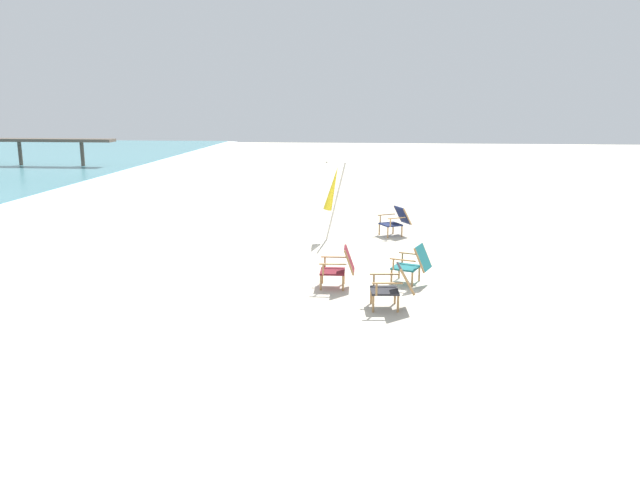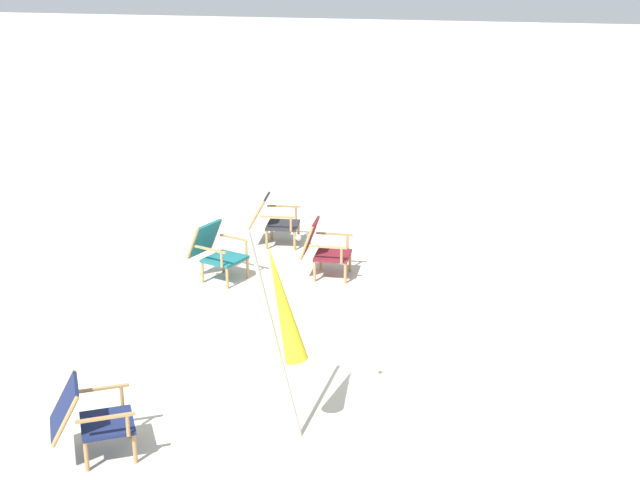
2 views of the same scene
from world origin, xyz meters
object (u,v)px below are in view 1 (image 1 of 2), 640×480
Objects in this scene: beach_chair_front_right at (414,263)px; beach_chair_back_left at (340,266)px; beach_chair_back_right at (396,220)px; beach_chair_mid_center at (394,285)px; umbrella_furled_yellow at (333,189)px.

beach_chair_back_left is (-0.38, 1.45, 0.00)m from beach_chair_front_right.
beach_chair_back_right is 1.17× the size of beach_chair_mid_center.
beach_chair_back_left is (1.16, 1.03, 0.01)m from beach_chair_mid_center.
beach_chair_back_right is 5.08m from beach_chair_back_left.
beach_chair_front_right is 1.09× the size of beach_chair_mid_center.
umbrella_furled_yellow is at bearing 26.58° from beach_chair_front_right.
beach_chair_back_left is at bearing 41.43° from beach_chair_mid_center.
umbrella_furled_yellow is at bearing 114.05° from beach_chair_back_right.
beach_chair_back_left is at bearing 104.82° from beach_chair_front_right.
beach_chair_front_right is (-4.55, -0.23, 0.00)m from beach_chair_back_right.
beach_chair_back_left reaches higher than beach_chair_mid_center.
beach_chair_back_right is 2.06m from umbrella_furled_yellow.
beach_chair_back_left is (-4.93, 1.22, 0.01)m from beach_chair_back_right.
beach_chair_back_right is 0.45× the size of umbrella_furled_yellow.
beach_chair_back_right and beach_chair_mid_center have the same top height.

